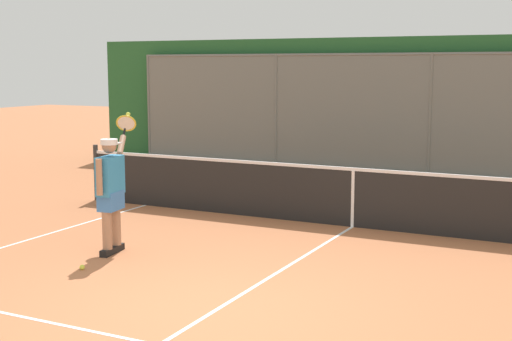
{
  "coord_description": "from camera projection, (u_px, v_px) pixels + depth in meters",
  "views": [
    {
      "loc": [
        -3.62,
        6.21,
        2.56
      ],
      "look_at": [
        0.97,
        -2.96,
        1.05
      ],
      "focal_mm": 50.02,
      "sensor_mm": 36.0,
      "label": 1
    }
  ],
  "objects": [
    {
      "name": "tennis_ball_mid_court",
      "position": [
        82.0,
        267.0,
        9.01
      ],
      "size": [
        0.07,
        0.07,
        0.07
      ],
      "primitive_type": "sphere",
      "color": "#D6E042",
      "rests_on": "ground"
    },
    {
      "name": "tennis_net",
      "position": [
        353.0,
        197.0,
        11.35
      ],
      "size": [
        10.4,
        0.09,
        1.07
      ],
      "color": "#2D2D2D",
      "rests_on": "ground"
    },
    {
      "name": "tennis_player",
      "position": [
        111.0,
        187.0,
        9.71
      ],
      "size": [
        0.61,
        1.3,
        1.88
      ],
      "rotation": [
        0.0,
        0.0,
        -1.43
      ],
      "color": "black",
      "rests_on": "ground"
    },
    {
      "name": "fence_backdrop",
      "position": [
        437.0,
        108.0,
        16.32
      ],
      "size": [
        18.08,
        1.37,
        3.22
      ],
      "color": "slate",
      "rests_on": "ground"
    },
    {
      "name": "ground_plane",
      "position": [
        213.0,
        312.0,
        7.47
      ],
      "size": [
        60.0,
        60.0,
        0.0
      ],
      "primitive_type": "plane",
      "color": "#B76B42"
    }
  ]
}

